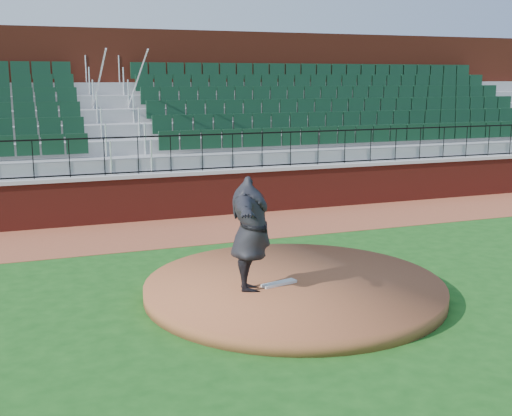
{
  "coord_description": "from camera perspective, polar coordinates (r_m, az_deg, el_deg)",
  "views": [
    {
      "loc": [
        -4.42,
        -10.33,
        3.86
      ],
      "look_at": [
        0.0,
        1.5,
        1.3
      ],
      "focal_mm": 45.19,
      "sensor_mm": 36.0,
      "label": 1
    }
  ],
  "objects": [
    {
      "name": "warning_track",
      "position": [
        16.78,
        -4.67,
        -1.85
      ],
      "size": [
        34.0,
        3.2,
        0.01
      ],
      "primitive_type": "cube",
      "color": "brown",
      "rests_on": "ground"
    },
    {
      "name": "wall_railing",
      "position": [
        18.0,
        -6.16,
        4.83
      ],
      "size": [
        34.0,
        0.05,
        1.0
      ],
      "primitive_type": null,
      "color": "black",
      "rests_on": "wall_cap"
    },
    {
      "name": "field_wall",
      "position": [
        18.17,
        -6.08,
        1.07
      ],
      "size": [
        34.0,
        0.35,
        1.2
      ],
      "primitive_type": "cube",
      "color": "maroon",
      "rests_on": "ground"
    },
    {
      "name": "wall_cap",
      "position": [
        18.07,
        -6.12,
        3.09
      ],
      "size": [
        34.0,
        0.45,
        0.1
      ],
      "primitive_type": "cube",
      "color": "#B7B7B7",
      "rests_on": "field_wall"
    },
    {
      "name": "seating_stands",
      "position": [
        20.59,
        -8.1,
        7.01
      ],
      "size": [
        34.0,
        5.1,
        4.6
      ],
      "primitive_type": null,
      "color": "gray",
      "rests_on": "ground"
    },
    {
      "name": "pitcher",
      "position": [
        10.97,
        -0.5,
        -2.32
      ],
      "size": [
        1.38,
        2.54,
        2.0
      ],
      "primitive_type": "imported",
      "rotation": [
        0.0,
        0.0,
        1.26
      ],
      "color": "black",
      "rests_on": "pitchers_mound"
    },
    {
      "name": "pitching_rubber",
      "position": [
        11.52,
        2.06,
        -6.69
      ],
      "size": [
        0.7,
        0.33,
        0.05
      ],
      "primitive_type": "cube",
      "rotation": [
        0.0,
        0.0,
        0.24
      ],
      "color": "silver",
      "rests_on": "pitchers_mound"
    },
    {
      "name": "concourse_wall",
      "position": [
        23.3,
        -9.64,
        8.58
      ],
      "size": [
        34.0,
        0.5,
        5.5
      ],
      "primitive_type": "cube",
      "color": "maroon",
      "rests_on": "ground"
    },
    {
      "name": "ground",
      "position": [
        11.88,
        2.56,
        -7.52
      ],
      "size": [
        90.0,
        90.0,
        0.0
      ],
      "primitive_type": "plane",
      "color": "#174D16",
      "rests_on": "ground"
    },
    {
      "name": "pitchers_mound",
      "position": [
        11.75,
        3.39,
        -7.09
      ],
      "size": [
        5.4,
        5.4,
        0.25
      ],
      "primitive_type": "cylinder",
      "color": "brown",
      "rests_on": "ground"
    }
  ]
}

